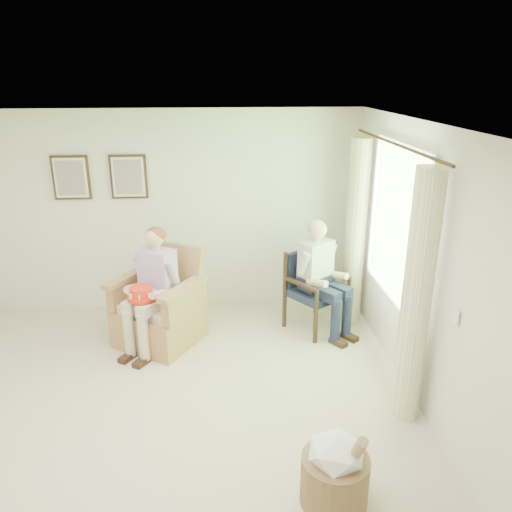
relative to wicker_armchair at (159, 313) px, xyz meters
name	(u,v)px	position (x,y,z in m)	size (l,w,h in m)	color
floor	(150,441)	(0.07, -1.77, -0.35)	(5.50, 5.50, 0.00)	beige
back_wall	(168,213)	(0.07, 0.98, 0.95)	(5.00, 0.04, 2.60)	silver
right_wall	(449,295)	(2.57, -1.77, 0.95)	(0.04, 5.50, 2.60)	silver
ceiling	(122,134)	(0.07, -1.77, 2.25)	(5.00, 5.50, 0.02)	white
window	(397,220)	(2.53, -0.57, 1.23)	(0.13, 2.50, 1.63)	#2D6B23
curtain_left	(416,300)	(2.40, -1.55, 0.80)	(0.34, 0.34, 2.30)	beige
curtain_right	(356,232)	(2.40, 0.41, 0.80)	(0.34, 0.34, 2.30)	beige
framed_print_left	(71,178)	(-1.08, 0.94, 1.43)	(0.45, 0.05, 0.55)	#382114
framed_print_right	(129,177)	(-0.38, 0.94, 1.43)	(0.45, 0.05, 0.55)	#382114
wicker_armchair	(159,313)	(0.00, 0.00, 0.00)	(0.87, 0.86, 1.11)	#AF7F52
wood_armchair	(315,286)	(1.89, 0.24, 0.17)	(0.62, 0.58, 0.95)	black
person_wicker	(155,281)	(0.00, -0.15, 0.46)	(0.40, 0.63, 1.39)	beige
person_dark	(319,270)	(1.89, 0.08, 0.44)	(0.40, 0.62, 1.36)	#1A1E3B
red_hat	(141,294)	(-0.14, -0.31, 0.39)	(0.30, 0.30, 0.14)	red
hatbox	(335,470)	(1.51, -2.53, -0.07)	(0.64, 0.64, 0.73)	#A27658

